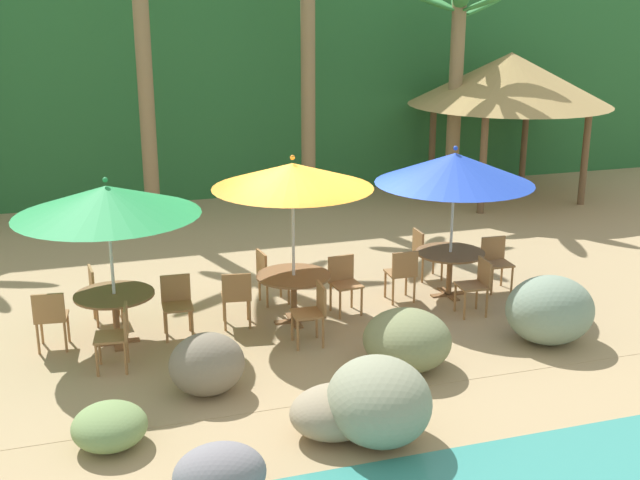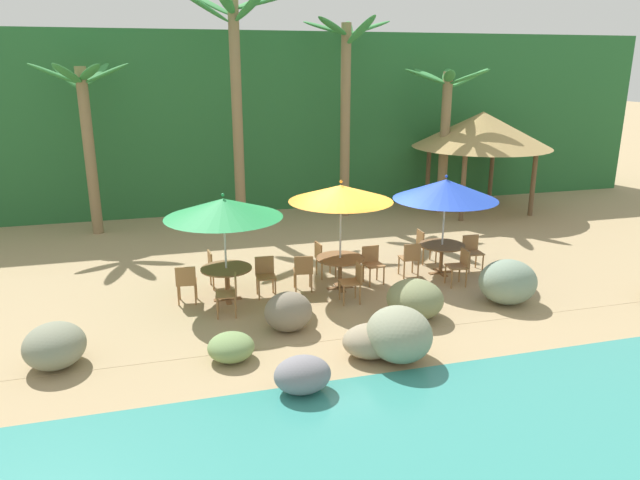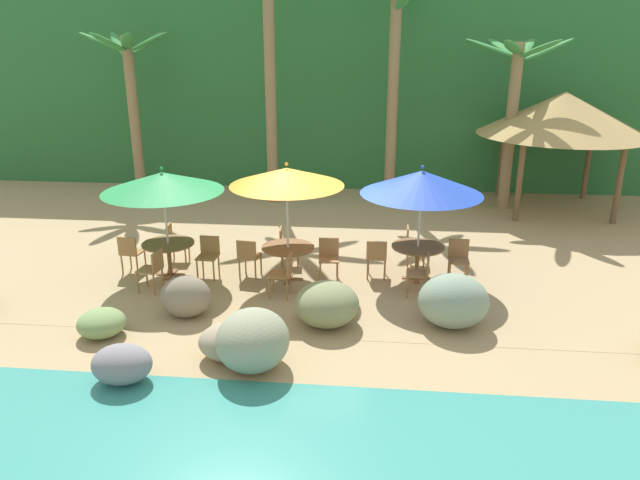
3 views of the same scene
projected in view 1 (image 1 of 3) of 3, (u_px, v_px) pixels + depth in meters
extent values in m
plane|color=tan|center=(318.00, 316.00, 12.28)|extent=(120.00, 120.00, 0.00)
cube|color=tan|center=(318.00, 316.00, 12.28)|extent=(18.00, 5.20, 0.01)
cube|color=#286633|center=(208.00, 67.00, 19.62)|extent=(28.00, 2.40, 6.00)
ellipsoid|color=gray|center=(550.00, 310.00, 11.24)|extent=(1.25, 1.12, 0.96)
ellipsoid|color=gray|center=(220.00, 475.00, 7.72)|extent=(0.91, 0.73, 0.58)
ellipsoid|color=gray|center=(379.00, 401.00, 8.74)|extent=(1.14, 1.24, 0.95)
ellipsoid|color=gray|center=(336.00, 412.00, 8.89)|extent=(1.04, 0.85, 0.57)
ellipsoid|color=#798157|center=(407.00, 340.00, 10.48)|extent=(1.15, 1.17, 0.78)
ellipsoid|color=#769357|center=(110.00, 426.00, 8.69)|extent=(0.81, 0.82, 0.47)
ellipsoid|color=gray|center=(207.00, 364.00, 9.80)|extent=(0.92, 0.79, 0.78)
cylinder|color=silver|center=(112.00, 270.00, 11.01)|extent=(0.04, 0.04, 2.16)
cone|color=#238E47|center=(107.00, 200.00, 10.73)|extent=(2.49, 2.49, 0.40)
sphere|color=#238E47|center=(105.00, 180.00, 10.65)|extent=(0.07, 0.07, 0.07)
cube|color=brown|center=(118.00, 342.00, 11.33)|extent=(0.60, 0.12, 0.03)
cube|color=brown|center=(118.00, 342.00, 11.33)|extent=(0.12, 0.60, 0.03)
cylinder|color=brown|center=(116.00, 319.00, 11.22)|extent=(0.09, 0.09, 0.71)
cylinder|color=brown|center=(114.00, 295.00, 11.12)|extent=(1.10, 1.10, 0.03)
cylinder|color=#9E7042|center=(192.00, 326.00, 11.35)|extent=(0.04, 0.04, 0.45)
cylinder|color=#9E7042|center=(167.00, 328.00, 11.26)|extent=(0.04, 0.04, 0.45)
cylinder|color=#9E7042|center=(190.00, 316.00, 11.68)|extent=(0.04, 0.04, 0.45)
cylinder|color=#9E7042|center=(165.00, 319.00, 11.59)|extent=(0.04, 0.04, 0.45)
cube|color=#9E7042|center=(178.00, 306.00, 11.40)|extent=(0.44, 0.44, 0.03)
cube|color=#9E7042|center=(176.00, 289.00, 11.53)|extent=(0.42, 0.05, 0.42)
cylinder|color=#9E7042|center=(118.00, 302.00, 12.24)|extent=(0.04, 0.04, 0.45)
cylinder|color=#9E7042|center=(122.00, 310.00, 11.92)|extent=(0.04, 0.04, 0.45)
cylinder|color=#9E7042|center=(94.00, 305.00, 12.11)|extent=(0.04, 0.04, 0.45)
cylinder|color=#9E7042|center=(97.00, 313.00, 11.79)|extent=(0.04, 0.04, 0.45)
cube|color=#9E7042|center=(107.00, 292.00, 11.95)|extent=(0.45, 0.45, 0.03)
cube|color=#9E7042|center=(92.00, 282.00, 11.82)|extent=(0.07, 0.42, 0.42)
cylinder|color=#9E7042|center=(42.00, 329.00, 11.25)|extent=(0.04, 0.04, 0.45)
cylinder|color=#9E7042|center=(68.00, 327.00, 11.31)|extent=(0.04, 0.04, 0.45)
cylinder|color=#9E7042|center=(38.00, 339.00, 10.91)|extent=(0.04, 0.04, 0.45)
cylinder|color=#9E7042|center=(66.00, 337.00, 10.98)|extent=(0.04, 0.04, 0.45)
cube|color=#9E7042|center=(52.00, 317.00, 11.04)|extent=(0.46, 0.46, 0.03)
cube|color=#9E7042|center=(49.00, 309.00, 10.80)|extent=(0.42, 0.08, 0.42)
cylinder|color=#9E7042|center=(97.00, 361.00, 10.27)|extent=(0.04, 0.04, 0.45)
cylinder|color=#9E7042|center=(99.00, 349.00, 10.60)|extent=(0.04, 0.04, 0.45)
cylinder|color=#9E7042|center=(126.00, 359.00, 10.32)|extent=(0.04, 0.04, 0.45)
cylinder|color=#9E7042|center=(127.00, 347.00, 10.66)|extent=(0.04, 0.04, 0.45)
cube|color=#9E7042|center=(111.00, 337.00, 10.39)|extent=(0.47, 0.47, 0.03)
cube|color=#9E7042|center=(126.00, 322.00, 10.37)|extent=(0.09, 0.42, 0.42)
cylinder|color=silver|center=(293.00, 247.00, 11.73)|extent=(0.04, 0.04, 2.33)
cone|color=orange|center=(293.00, 176.00, 11.42)|extent=(2.31, 2.31, 0.36)
sphere|color=orange|center=(292.00, 157.00, 11.35)|extent=(0.07, 0.07, 0.07)
cube|color=brown|center=(294.00, 321.00, 12.07)|extent=(0.60, 0.12, 0.03)
cube|color=brown|center=(294.00, 321.00, 12.07)|extent=(0.12, 0.60, 0.03)
cylinder|color=brown|center=(294.00, 298.00, 11.97)|extent=(0.09, 0.09, 0.71)
cylinder|color=brown|center=(294.00, 276.00, 11.86)|extent=(1.10, 1.10, 0.03)
cylinder|color=#9E7042|center=(362.00, 302.00, 12.23)|extent=(0.04, 0.04, 0.45)
cylinder|color=#9E7042|center=(340.00, 305.00, 12.10)|extent=(0.04, 0.04, 0.45)
cylinder|color=#9E7042|center=(352.00, 294.00, 12.55)|extent=(0.04, 0.04, 0.45)
cylinder|color=#9E7042|center=(331.00, 297.00, 12.41)|extent=(0.04, 0.04, 0.45)
cube|color=#9E7042|center=(346.00, 285.00, 12.25)|extent=(0.46, 0.46, 0.03)
cube|color=#9E7042|center=(341.00, 269.00, 12.37)|extent=(0.42, 0.07, 0.42)
cylinder|color=#9E7042|center=(281.00, 284.00, 12.98)|extent=(0.04, 0.04, 0.45)
cylinder|color=#9E7042|center=(289.00, 291.00, 12.67)|extent=(0.04, 0.04, 0.45)
cylinder|color=#9E7042|center=(260.00, 287.00, 12.84)|extent=(0.04, 0.04, 0.45)
cylinder|color=#9E7042|center=(267.00, 294.00, 12.53)|extent=(0.04, 0.04, 0.45)
cube|color=#9E7042|center=(274.00, 275.00, 12.68)|extent=(0.46, 0.46, 0.03)
cube|color=#9E7042|center=(262.00, 265.00, 12.55)|extent=(0.08, 0.42, 0.42)
cylinder|color=#9E7042|center=(224.00, 307.00, 12.02)|extent=(0.04, 0.04, 0.45)
cylinder|color=#9E7042|center=(248.00, 306.00, 12.07)|extent=(0.04, 0.04, 0.45)
cylinder|color=#9E7042|center=(225.00, 316.00, 11.68)|extent=(0.04, 0.04, 0.45)
cylinder|color=#9E7042|center=(250.00, 315.00, 11.74)|extent=(0.04, 0.04, 0.45)
cube|color=#9E7042|center=(236.00, 296.00, 11.81)|extent=(0.47, 0.47, 0.03)
cube|color=#9E7042|center=(237.00, 288.00, 11.56)|extent=(0.42, 0.09, 0.42)
cylinder|color=#9E7042|center=(298.00, 336.00, 11.01)|extent=(0.04, 0.04, 0.45)
cylinder|color=#9E7042|center=(292.00, 326.00, 11.34)|extent=(0.04, 0.04, 0.45)
cylinder|color=#9E7042|center=(323.00, 333.00, 11.10)|extent=(0.04, 0.04, 0.45)
cylinder|color=#9E7042|center=(317.00, 323.00, 11.43)|extent=(0.04, 0.04, 0.45)
cube|color=#9E7042|center=(307.00, 313.00, 11.15)|extent=(0.44, 0.44, 0.03)
cube|color=#9E7042|center=(321.00, 299.00, 11.14)|extent=(0.06, 0.42, 0.42)
cylinder|color=silver|center=(452.00, 230.00, 12.81)|extent=(0.04, 0.04, 2.20)
cone|color=blue|center=(455.00, 168.00, 12.52)|extent=(2.48, 2.48, 0.48)
sphere|color=blue|center=(456.00, 148.00, 12.43)|extent=(0.07, 0.07, 0.07)
cube|color=brown|center=(448.00, 294.00, 13.13)|extent=(0.60, 0.12, 0.03)
cube|color=brown|center=(448.00, 294.00, 13.13)|extent=(0.12, 0.60, 0.03)
cylinder|color=brown|center=(449.00, 274.00, 13.02)|extent=(0.09, 0.09, 0.71)
cylinder|color=brown|center=(450.00, 253.00, 12.92)|extent=(1.10, 1.10, 0.03)
cylinder|color=#9E7042|center=(512.00, 280.00, 13.16)|extent=(0.04, 0.04, 0.45)
cylinder|color=#9E7042|center=(492.00, 282.00, 13.07)|extent=(0.04, 0.04, 0.45)
cylinder|color=#9E7042|center=(502.00, 273.00, 13.49)|extent=(0.04, 0.04, 0.45)
cylinder|color=#9E7042|center=(482.00, 275.00, 13.40)|extent=(0.04, 0.04, 0.45)
cube|color=#9E7042|center=(498.00, 264.00, 13.21)|extent=(0.44, 0.44, 0.03)
cube|color=#9E7042|center=(493.00, 249.00, 13.33)|extent=(0.42, 0.05, 0.42)
cylinder|color=#9E7042|center=(433.00, 262.00, 14.06)|extent=(0.04, 0.04, 0.45)
cylinder|color=#9E7042|center=(442.00, 268.00, 13.73)|extent=(0.04, 0.04, 0.45)
cylinder|color=#9E7042|center=(414.00, 264.00, 13.96)|extent=(0.04, 0.04, 0.45)
cylinder|color=#9E7042|center=(422.00, 270.00, 13.64)|extent=(0.04, 0.04, 0.45)
cube|color=#9E7042|center=(429.00, 253.00, 13.78)|extent=(0.43, 0.43, 0.03)
cube|color=#9E7042|center=(418.00, 243.00, 13.67)|extent=(0.05, 0.42, 0.42)
cylinder|color=#9E7042|center=(385.00, 284.00, 12.97)|extent=(0.04, 0.04, 0.45)
cylinder|color=#9E7042|center=(406.00, 282.00, 13.06)|extent=(0.04, 0.04, 0.45)
cylinder|color=#9E7042|center=(393.00, 292.00, 12.64)|extent=(0.04, 0.04, 0.45)
cylinder|color=#9E7042|center=(414.00, 290.00, 12.73)|extent=(0.04, 0.04, 0.45)
cube|color=#9E7042|center=(400.00, 273.00, 12.78)|extent=(0.43, 0.43, 0.03)
cube|color=#9E7042|center=(405.00, 265.00, 12.54)|extent=(0.42, 0.05, 0.42)
cylinder|color=#9E7042|center=(465.00, 306.00, 12.07)|extent=(0.04, 0.04, 0.45)
cylinder|color=#9E7042|center=(455.00, 298.00, 12.40)|extent=(0.04, 0.04, 0.45)
cylinder|color=#9E7042|center=(487.00, 304.00, 12.15)|extent=(0.04, 0.04, 0.45)
cylinder|color=#9E7042|center=(477.00, 296.00, 12.48)|extent=(0.04, 0.04, 0.45)
cube|color=#9E7042|center=(472.00, 286.00, 12.21)|extent=(0.44, 0.44, 0.03)
cube|color=#9E7042|center=(485.00, 273.00, 12.20)|extent=(0.06, 0.42, 0.42)
cylinder|color=olive|center=(144.00, 60.00, 16.24)|extent=(0.32, 0.32, 6.84)
cylinder|color=olive|center=(308.00, 70.00, 17.72)|extent=(0.32, 0.32, 6.19)
cylinder|color=olive|center=(455.00, 100.00, 18.49)|extent=(0.32, 0.32, 4.71)
ellipsoid|color=#388942|center=(490.00, 3.00, 18.06)|extent=(1.41, 0.41, 0.72)
ellipsoid|color=#388942|center=(459.00, 1.00, 18.56)|extent=(0.95, 1.44, 0.64)
ellipsoid|color=#388942|center=(434.00, 0.00, 18.37)|extent=(0.94, 1.46, 0.58)
ellipsoid|color=#388942|center=(427.00, 0.00, 17.77)|extent=(1.48, 0.62, 0.59)
ellipsoid|color=#388942|center=(490.00, 1.00, 17.41)|extent=(1.10, 1.40, 0.59)
cylinder|color=brown|center=(432.00, 144.00, 20.13)|extent=(0.16, 0.16, 2.20)
cylinder|color=brown|center=(524.00, 139.00, 20.88)|extent=(0.16, 0.16, 2.20)
cylinder|color=brown|center=(483.00, 164.00, 17.75)|extent=(0.16, 0.16, 2.20)
cylinder|color=brown|center=(585.00, 158.00, 18.50)|extent=(0.16, 0.16, 2.20)
cone|color=tan|center=(510.00, 79.00, 18.82)|extent=(4.74, 4.74, 1.20)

